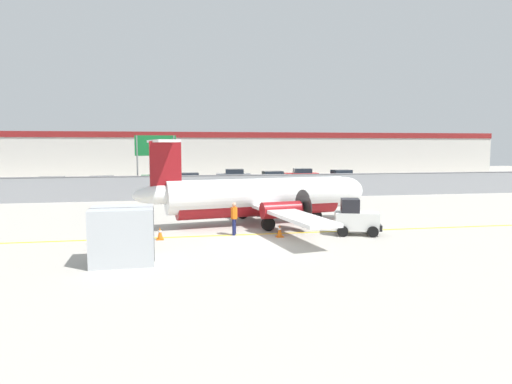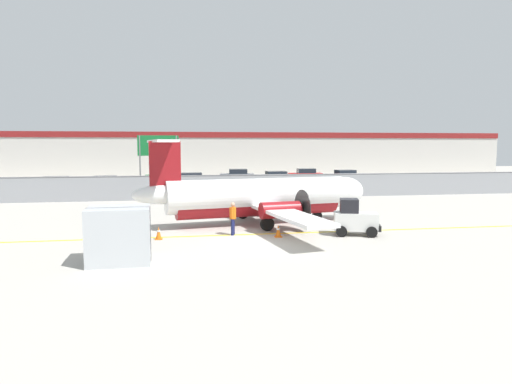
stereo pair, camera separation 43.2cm
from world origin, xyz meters
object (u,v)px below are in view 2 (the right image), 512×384
at_px(traffic_cone_far_left, 278,231).
at_px(traffic_cone_near_right, 159,233).
at_px(ground_crew_worker, 233,217).
at_px(parked_car_7, 346,177).
at_px(cargo_container, 119,235).
at_px(parked_car_3, 192,180).
at_px(parked_car_0, 55,185).
at_px(parked_car_6, 305,175).
at_px(parked_car_2, 164,177).
at_px(commuter_airplane, 263,197).
at_px(parked_car_4, 237,175).
at_px(parked_car_5, 275,178).
at_px(parked_car_1, 104,184).
at_px(traffic_cone_near_left, 316,215).
at_px(highway_sign, 158,151).
at_px(baggage_tug, 355,219).

bearing_deg(traffic_cone_far_left, traffic_cone_near_right, 175.97).
height_order(ground_crew_worker, parked_car_7, same).
bearing_deg(cargo_container, parked_car_3, 80.98).
distance_m(parked_car_0, parked_car_6, 29.20).
height_order(parked_car_2, parked_car_6, same).
height_order(commuter_airplane, parked_car_6, commuter_airplane).
bearing_deg(parked_car_4, commuter_airplane, 90.39).
bearing_deg(ground_crew_worker, cargo_container, -117.96).
relative_size(commuter_airplane, parked_car_5, 3.75).
distance_m(parked_car_1, parked_car_3, 9.37).
xyz_separation_m(traffic_cone_far_left, parked_car_4, (2.13, 33.76, 0.58)).
relative_size(parked_car_4, parked_car_5, 1.01).
bearing_deg(parked_car_2, cargo_container, 83.80).
xyz_separation_m(traffic_cone_near_right, traffic_cone_far_left, (5.95, -0.42, 0.00)).
distance_m(traffic_cone_near_left, traffic_cone_far_left, 5.73).
distance_m(ground_crew_worker, cargo_container, 6.95).
bearing_deg(parked_car_4, highway_sign, 63.15).
bearing_deg(highway_sign, parked_car_0, 158.84).
distance_m(parked_car_4, highway_sign, 17.28).
distance_m(traffic_cone_far_left, parked_car_5, 29.03).
relative_size(traffic_cone_near_left, parked_car_0, 0.15).
bearing_deg(baggage_tug, traffic_cone_near_right, -166.74).
bearing_deg(cargo_container, traffic_cone_near_right, 70.49).
xyz_separation_m(commuter_airplane, parked_car_1, (-12.02, 19.26, -0.71)).
xyz_separation_m(baggage_tug, parked_car_6, (6.79, 33.67, 0.04)).
relative_size(traffic_cone_far_left, parked_car_1, 0.15).
height_order(traffic_cone_near_left, highway_sign, highway_sign).
xyz_separation_m(commuter_airplane, parked_car_2, (-6.73, 29.03, -0.71)).
bearing_deg(parked_car_5, highway_sign, 33.52).
height_order(parked_car_1, parked_car_5, same).
height_order(traffic_cone_far_left, parked_car_0, parked_car_0).
xyz_separation_m(cargo_container, parked_car_2, (0.48, 36.83, -0.21)).
bearing_deg(parked_car_6, traffic_cone_near_right, 66.80).
bearing_deg(parked_car_6, parked_car_0, 24.69).
distance_m(commuter_airplane, traffic_cone_near_left, 3.75).
xyz_separation_m(traffic_cone_near_left, parked_car_2, (-10.19, 28.39, 0.58)).
relative_size(traffic_cone_near_left, traffic_cone_near_right, 1.00).
relative_size(ground_crew_worker, parked_car_5, 0.40).
xyz_separation_m(baggage_tug, traffic_cone_near_left, (-0.62, 4.75, -0.54)).
bearing_deg(parked_car_5, parked_car_3, 5.56).
distance_m(ground_crew_worker, parked_car_4, 33.11).
height_order(commuter_airplane, parked_car_0, commuter_airplane).
bearing_deg(parked_car_7, parked_car_1, -172.01).
bearing_deg(parked_car_7, traffic_cone_far_left, -121.79).
bearing_deg(traffic_cone_near_left, parked_car_3, 107.17).
bearing_deg(cargo_container, baggage_tug, 15.99).
bearing_deg(baggage_tug, parked_car_5, 102.78).
xyz_separation_m(traffic_cone_near_right, parked_car_1, (-6.15, 22.82, 0.58)).
bearing_deg(parked_car_7, parked_car_5, -177.98).
bearing_deg(parked_car_5, parked_car_2, -22.57).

